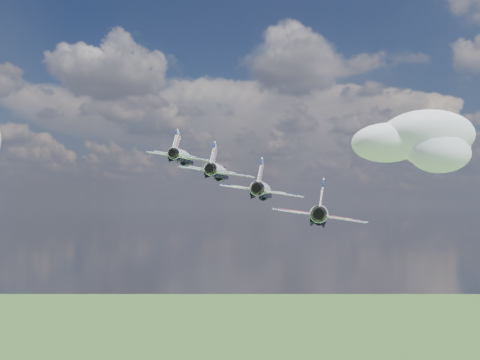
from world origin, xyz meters
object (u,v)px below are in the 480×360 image
(jet_0, at_px, (184,157))
(jet_2, at_px, (263,190))
(jet_1, at_px, (219,171))
(jet_3, at_px, (320,213))

(jet_0, relative_size, jet_2, 1.00)
(jet_1, xyz_separation_m, jet_2, (8.61, -7.03, -2.91))
(jet_1, height_order, jet_3, jet_1)
(jet_1, relative_size, jet_2, 1.00)
(jet_2, distance_m, jet_3, 11.49)
(jet_0, bearing_deg, jet_2, -48.66)
(jet_1, relative_size, jet_3, 1.00)
(jet_3, bearing_deg, jet_0, 131.34)
(jet_2, relative_size, jet_3, 1.00)
(jet_2, xyz_separation_m, jet_3, (8.61, -7.03, -2.91))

